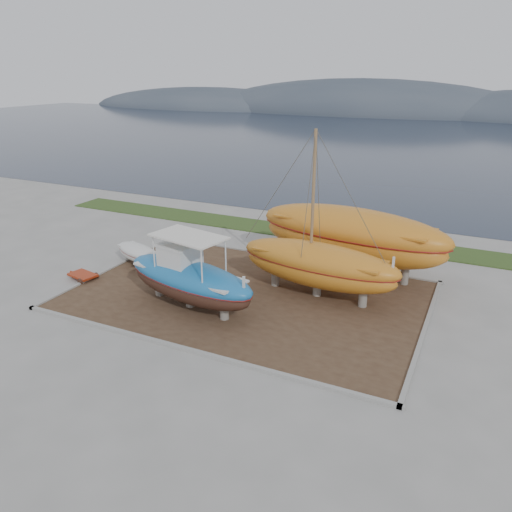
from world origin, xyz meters
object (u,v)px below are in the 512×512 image
at_px(orange_sailboat, 320,217).
at_px(white_dinghy, 138,255).
at_px(blue_caique, 189,272).
at_px(orange_bare_hull, 351,242).
at_px(red_trailer, 83,277).

bearing_deg(orange_sailboat, white_dinghy, -171.93).
distance_m(blue_caique, white_dinghy, 7.11).
relative_size(blue_caique, orange_bare_hull, 0.68).
bearing_deg(red_trailer, orange_sailboat, 27.02).
distance_m(white_dinghy, orange_sailboat, 11.99).
relative_size(white_dinghy, orange_sailboat, 0.45).
relative_size(white_dinghy, red_trailer, 1.63).
bearing_deg(orange_sailboat, red_trailer, -158.30).
bearing_deg(red_trailer, white_dinghy, 76.32).
distance_m(white_dinghy, red_trailer, 3.57).
height_order(orange_sailboat, orange_bare_hull, orange_sailboat).
height_order(blue_caique, white_dinghy, blue_caique).
height_order(white_dinghy, orange_bare_hull, orange_bare_hull).
bearing_deg(red_trailer, orange_bare_hull, 40.54).
height_order(white_dinghy, red_trailer, white_dinghy).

